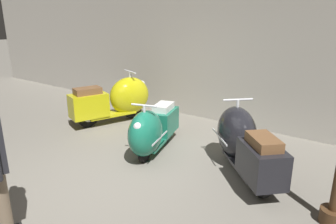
{
  "coord_description": "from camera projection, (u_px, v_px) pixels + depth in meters",
  "views": [
    {
      "loc": [
        2.97,
        -2.63,
        2.29
      ],
      "look_at": [
        -0.2,
        1.74,
        0.61
      ],
      "focal_mm": 32.91,
      "sensor_mm": 36.0,
      "label": 1
    }
  ],
  "objects": [
    {
      "name": "ground_plane",
      "position": [
        108.0,
        184.0,
        4.38
      ],
      "size": [
        60.0,
        60.0,
        0.0
      ],
      "primitive_type": "plane",
      "color": "slate"
    },
    {
      "name": "showroom_back_wall",
      "position": [
        225.0,
        43.0,
        6.59
      ],
      "size": [
        18.0,
        0.24,
        3.49
      ],
      "color": "#ADA89E",
      "rests_on": "ground"
    },
    {
      "name": "scooter_0",
      "position": [
        118.0,
        99.0,
        6.9
      ],
      "size": [
        1.12,
        1.9,
        1.12
      ],
      "rotation": [
        0.0,
        0.0,
        1.22
      ],
      "color": "black",
      "rests_on": "ground"
    },
    {
      "name": "scooter_1",
      "position": [
        152.0,
        130.0,
        5.23
      ],
      "size": [
        0.88,
        1.65,
        0.97
      ],
      "rotation": [
        0.0,
        0.0,
        -1.28
      ],
      "color": "black",
      "rests_on": "ground"
    },
    {
      "name": "scooter_2",
      "position": [
        243.0,
        142.0,
        4.62
      ],
      "size": [
        1.59,
        1.6,
        1.07
      ],
      "rotation": [
        0.0,
        0.0,
        2.35
      ],
      "color": "black",
      "rests_on": "ground"
    }
  ]
}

